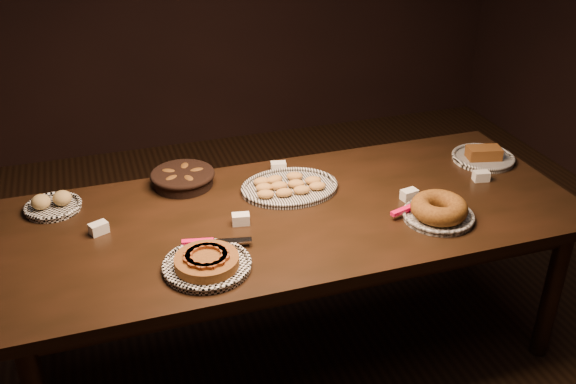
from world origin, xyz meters
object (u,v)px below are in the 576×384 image
object	(u,v)px
apple_tart_plate	(207,263)
bundt_cake_plate	(438,211)
buffet_table	(296,226)
madeleine_platter	(289,187)

from	to	relation	value
apple_tart_plate	bundt_cake_plate	bearing A→B (deg)	-1.35
buffet_table	madeleine_platter	bearing A→B (deg)	80.84
bundt_cake_plate	apple_tart_plate	bearing A→B (deg)	-158.10
madeleine_platter	bundt_cake_plate	world-z (taller)	bundt_cake_plate
buffet_table	bundt_cake_plate	world-z (taller)	bundt_cake_plate
buffet_table	madeleine_platter	size ratio (longest dim) A/B	5.58
buffet_table	apple_tart_plate	world-z (taller)	apple_tart_plate
apple_tart_plate	madeleine_platter	world-z (taller)	apple_tart_plate
madeleine_platter	bundt_cake_plate	size ratio (longest dim) A/B	1.27
madeleine_platter	bundt_cake_plate	bearing A→B (deg)	-26.77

